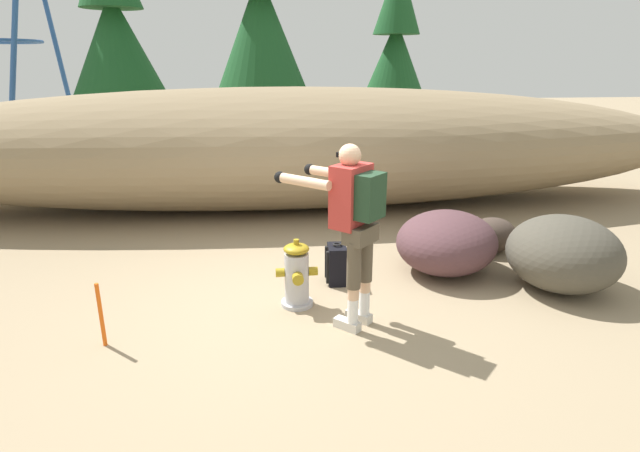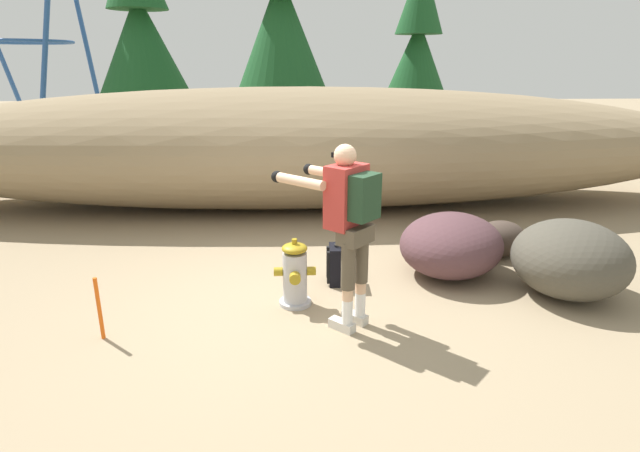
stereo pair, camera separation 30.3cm
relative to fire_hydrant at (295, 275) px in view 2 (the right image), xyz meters
name	(u,v)px [view 2 (the right image)]	position (x,y,z in m)	size (l,w,h in m)	color
ground_plane	(301,306)	(0.05, -0.01, -0.35)	(56.00, 56.00, 0.04)	#998466
dirt_embankment	(296,147)	(0.05, 3.86, 0.67)	(14.53, 3.20, 2.00)	#897556
fire_hydrant	(295,275)	(0.00, 0.00, 0.00)	(0.43, 0.38, 0.72)	#B2B2B7
utility_worker	(347,215)	(0.48, -0.45, 0.78)	(0.97, 0.95, 1.73)	beige
spare_backpack	(339,265)	(0.50, 0.51, -0.11)	(0.30, 0.31, 0.47)	black
boulder_large	(451,245)	(1.83, 0.70, 0.03)	(1.29, 1.16, 0.72)	#503438
boulder_mid	(570,259)	(2.92, 0.08, 0.08)	(1.22, 1.20, 0.82)	#49453A
boulder_small	(500,239)	(2.64, 1.24, -0.10)	(0.68, 0.53, 0.46)	#43352D
pine_tree_far_left	(139,25)	(-4.31, 10.97, 3.04)	(2.63, 2.63, 6.13)	#47331E
pine_tree_left	(281,14)	(-0.24, 8.59, 3.16)	(2.51, 2.51, 6.47)	#47331E
pine_tree_center	(418,47)	(3.53, 10.02, 2.42)	(2.02, 2.02, 5.09)	#47331E
survey_stake	(99,309)	(-1.76, -0.59, -0.03)	(0.04, 0.04, 0.60)	#E55914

